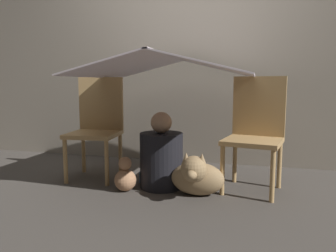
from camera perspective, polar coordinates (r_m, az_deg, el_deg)
ground_plane at (r=2.63m, az=-1.42°, el=-11.66°), size 8.80×8.80×0.00m
wall_back at (r=3.60m, az=3.78°, el=13.61°), size 7.00×0.05×2.50m
chair_left at (r=3.08m, az=-12.28°, el=0.35°), size 0.47×0.47×0.92m
chair_right at (r=2.73m, az=14.95°, el=-0.59°), size 0.50×0.50×0.92m
sheet_canopy at (r=2.73m, az=0.00°, el=10.49°), size 1.39×1.17×0.18m
person_front at (r=2.72m, az=-1.16°, el=-5.44°), size 0.35×0.35×0.63m
dog at (r=2.52m, az=4.99°, el=-8.67°), size 0.41×0.40×0.37m
floor_cushion at (r=2.98m, az=0.06°, el=-8.34°), size 0.43×0.35×0.10m
plush_toy at (r=2.68m, az=-7.45°, el=-8.82°), size 0.18×0.18×0.28m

